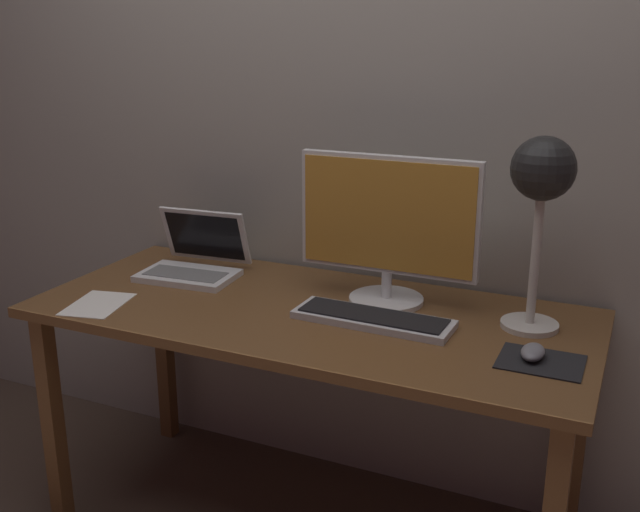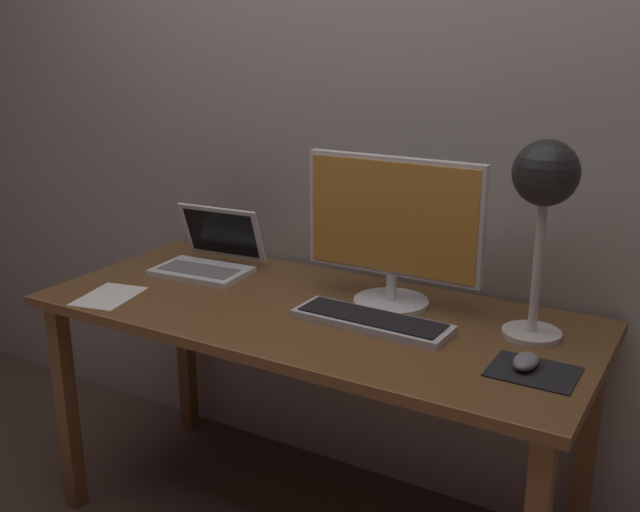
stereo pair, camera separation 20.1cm
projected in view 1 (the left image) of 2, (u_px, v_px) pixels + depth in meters
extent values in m
cube|color=#9E998E|center=(364.00, 99.00, 2.31)|extent=(4.80, 0.06, 2.60)
cube|color=brown|center=(310.00, 314.00, 2.13)|extent=(1.60, 0.70, 0.03)
cube|color=brown|center=(53.00, 421.00, 2.28)|extent=(0.05, 0.05, 0.71)
cube|color=brown|center=(165.00, 350.00, 2.79)|extent=(0.05, 0.05, 0.71)
cube|color=brown|center=(578.00, 435.00, 2.20)|extent=(0.05, 0.05, 0.71)
cylinder|color=silver|center=(386.00, 300.00, 2.18)|extent=(0.22, 0.22, 0.01)
cylinder|color=silver|center=(387.00, 284.00, 2.17)|extent=(0.03, 0.03, 0.08)
cube|color=silver|center=(389.00, 215.00, 2.11)|extent=(0.53, 0.03, 0.34)
cube|color=gold|center=(387.00, 216.00, 2.09)|extent=(0.50, 0.00, 0.31)
cube|color=silver|center=(373.00, 319.00, 2.03)|extent=(0.44, 0.15, 0.02)
cube|color=black|center=(373.00, 315.00, 2.02)|extent=(0.41, 0.12, 0.01)
cube|color=silver|center=(188.00, 276.00, 2.38)|extent=(0.32, 0.21, 0.02)
cube|color=slate|center=(185.00, 274.00, 2.37)|extent=(0.26, 0.12, 0.00)
cube|color=silver|center=(206.00, 235.00, 2.47)|extent=(0.31, 0.09, 0.19)
cube|color=black|center=(206.00, 235.00, 2.47)|extent=(0.27, 0.08, 0.16)
cylinder|color=beige|center=(529.00, 325.00, 2.00)|extent=(0.15, 0.15, 0.01)
cylinder|color=silver|center=(536.00, 254.00, 1.94)|extent=(0.02, 0.02, 0.38)
sphere|color=black|center=(543.00, 168.00, 1.87)|extent=(0.17, 0.17, 0.17)
sphere|color=#FFEAB2|center=(541.00, 185.00, 1.87)|extent=(0.06, 0.06, 0.06)
cube|color=black|center=(541.00, 362.00, 1.79)|extent=(0.20, 0.16, 0.00)
ellipsoid|color=slate|center=(533.00, 352.00, 1.80)|extent=(0.06, 0.10, 0.03)
cube|color=white|center=(98.00, 304.00, 2.16)|extent=(0.19, 0.24, 0.00)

